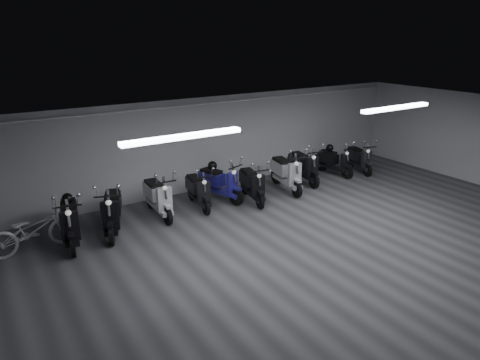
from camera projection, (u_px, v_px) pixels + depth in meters
floor at (330, 249)px, 9.58m from camera, size 14.00×10.00×0.01m
ceiling at (340, 125)px, 8.67m from camera, size 14.00×10.00×0.01m
back_wall at (218, 142)px, 13.11m from camera, size 14.00×0.01×2.80m
fluor_strip_left at (183, 137)px, 7.96m from camera, size 2.40×0.18×0.08m
fluor_strip_right at (396, 108)px, 11.02m from camera, size 2.40×0.18×0.08m
conduit at (218, 102)px, 12.65m from camera, size 13.60×0.05×0.05m
scooter_0 at (69, 215)px, 9.61m from camera, size 0.99×2.00×1.42m
scooter_1 at (111, 205)px, 10.14m from camera, size 1.30×2.05×1.45m
scooter_2 at (158, 191)px, 11.09m from camera, size 0.69×1.89×1.39m
scooter_3 at (198, 185)px, 11.68m from camera, size 0.80×1.79×1.29m
scooter_4 at (219, 177)px, 12.16m from camera, size 1.17×1.95×1.38m
scooter_5 at (252, 179)px, 12.11m from camera, size 0.99×1.88×1.33m
scooter_6 at (287, 167)px, 12.93m from camera, size 0.99×2.05×1.46m
scooter_7 at (304, 161)px, 13.64m from camera, size 0.94×1.98×1.42m
scooter_8 at (335, 157)px, 14.39m from camera, size 0.76×1.73×1.25m
scooter_9 at (360, 154)px, 14.71m from camera, size 1.00×1.77×1.25m
bicycle at (32, 226)px, 9.31m from camera, size 1.92×0.81×1.21m
helmet_0 at (67, 198)px, 9.75m from camera, size 0.25×0.25×0.25m
helmet_1 at (212, 166)px, 12.22m from camera, size 0.26×0.26×0.26m
helmet_2 at (330, 148)px, 14.47m from camera, size 0.25×0.25×0.25m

